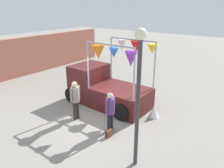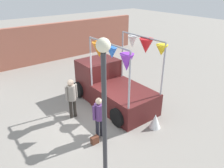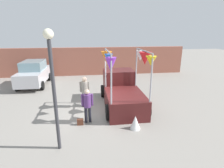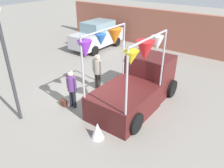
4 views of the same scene
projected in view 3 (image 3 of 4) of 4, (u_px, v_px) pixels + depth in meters
The scene contains 9 objects.
ground_plane at pixel (95, 111), 9.25m from camera, with size 60.00×60.00×0.00m, color gray.
vendor_truck at pixel (121, 89), 9.85m from camera, with size 2.45×4.09×3.18m.
parked_car at pixel (34, 73), 13.40m from camera, with size 1.88×4.00×1.88m.
person_customer at pixel (87, 103), 7.84m from camera, with size 0.53×0.34×1.61m.
person_vendor at pixel (85, 89), 9.45m from camera, with size 0.53×0.34×1.72m.
handbag at pixel (80, 122), 7.85m from camera, with size 0.28×0.16×0.28m, color #592D1E.
street_lamp at pixel (53, 76), 5.54m from camera, with size 0.32×0.32×4.13m.
brick_boundary_wall at pixel (91, 61), 16.51m from camera, with size 18.00×0.36×2.60m, color #9E5947.
folded_kite_bundle_white at pixel (135, 122), 7.48m from camera, with size 0.44×0.44×0.60m, color white.
Camera 3 is at (-0.21, -8.48, 4.06)m, focal length 28.00 mm.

